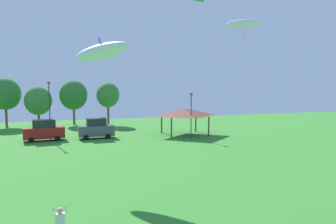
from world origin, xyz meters
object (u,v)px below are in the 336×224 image
Objects in this scene: parked_car_leftmost at (44,131)px; treeline_tree_4 at (73,95)px; treeline_tree_3 at (38,101)px; parked_car_second_from_left at (96,129)px; light_post_2 at (50,108)px; treeline_tree_2 at (5,94)px; kite_flying_6 at (244,23)px; treeline_tree_5 at (108,95)px; kite_flying_2 at (101,52)px; light_post_3 at (191,113)px; park_pavilion at (185,112)px.

parked_car_leftmost is 15.97m from treeline_tree_4.
treeline_tree_4 reaches higher than treeline_tree_3.
parked_car_leftmost reaches higher than parked_car_second_from_left.
light_post_2 is 17.28m from treeline_tree_2.
kite_flying_6 is at bearing 0.44° from parked_car_second_from_left.
parked_car_leftmost is 6.13m from parked_car_second_from_left.
treeline_tree_5 is (16.12, -2.48, -0.24)m from treeline_tree_2.
kite_flying_2 is 1.00× the size of parked_car_second_from_left.
parked_car_second_from_left is 12.19m from light_post_3.
light_post_3 is at bearing -42.27° from treeline_tree_3.
kite_flying_2 is 28.43m from kite_flying_6.
park_pavilion is at bearing -33.88° from treeline_tree_2.
kite_flying_6 is at bearing -33.50° from treeline_tree_5.
treeline_tree_2 is (-24.56, 19.18, 2.08)m from light_post_3.
treeline_tree_3 is 11.20m from treeline_tree_5.
treeline_tree_4 is at bearing 160.25° from treeline_tree_5.
light_post_2 is 1.25× the size of light_post_3.
treeline_tree_2 is (-24.68, 16.57, 2.24)m from park_pavilion.
light_post_2 is at bearing -178.61° from kite_flying_6.
treeline_tree_5 is at bearing 82.28° from kite_flying_2.
treeline_tree_3 reaches higher than parked_car_second_from_left.
kite_flying_6 is 1.26× the size of parked_car_second_from_left.
kite_flying_2 reaches higher than light_post_2.
light_post_2 is (-27.19, -0.66, -11.89)m from kite_flying_6.
light_post_2 is (0.68, 0.08, 2.73)m from parked_car_leftmost.
light_post_3 is at bearing -17.17° from parked_car_leftmost.
kite_flying_2 is 0.93× the size of parked_car_leftmost.
kite_flying_2 is 0.56× the size of treeline_tree_2.
light_post_2 is at bearing 0.73° from parked_car_leftmost.
kite_flying_6 is 0.99× the size of light_post_3.
light_post_2 reaches higher than parked_car_second_from_left.
kite_flying_6 is 0.71× the size of treeline_tree_2.
treeline_tree_5 is at bearing 121.27° from park_pavilion.
parked_car_second_from_left is 0.56× the size of treeline_tree_2.
treeline_tree_4 is at bearing 149.38° from kite_flying_6.
treeline_tree_2 is (-6.89, 15.55, 4.07)m from parked_car_leftmost.
treeline_tree_5 is (9.23, 13.07, 3.84)m from parked_car_leftmost.
park_pavilion is at bearing 49.10° from kite_flying_2.
treeline_tree_5 is (-8.44, 16.69, 1.84)m from light_post_3.
kite_flying_6 is at bearing 1.39° from light_post_2.
treeline_tree_3 is 0.91× the size of treeline_tree_5.
kite_flying_6 is at bearing -4.06° from parked_car_leftmost.
light_post_3 is at bearing -12.29° from light_post_2.
parked_car_leftmost is 17.91m from park_pavilion.
light_post_3 is (16.99, -3.70, -0.73)m from light_post_2.
kite_flying_2 reaches higher than light_post_3.
treeline_tree_2 is at bearing 108.31° from parked_car_leftmost.
treeline_tree_2 reaches higher than treeline_tree_5.
treeline_tree_2 is 16.31m from treeline_tree_5.
park_pavilion is (-10.08, -1.75, -12.79)m from kite_flying_6.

